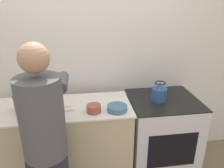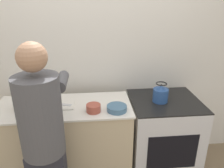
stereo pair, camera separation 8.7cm
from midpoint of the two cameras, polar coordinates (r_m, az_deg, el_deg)
The scene contains 10 objects.
wall_back at distance 2.51m, azimuth -4.99°, elevation 7.05°, with size 8.00×0.05×2.60m.
counter at distance 2.48m, azimuth -12.87°, elevation -15.34°, with size 1.36×0.59×0.93m.
oven at distance 2.64m, azimuth 11.62°, elevation -12.86°, with size 0.73×0.67×0.91m.
person at distance 1.85m, azimuth -18.37°, elevation -13.43°, with size 0.38×0.62×1.66m.
cutting_board at distance 2.23m, azimuth -15.37°, elevation -5.80°, with size 0.33×0.19×0.02m.
knife at distance 2.23m, azimuth -15.10°, elevation -5.35°, with size 0.26×0.11×0.01m.
kettle at distance 2.34m, azimuth 11.22°, elevation -2.30°, with size 0.16×0.16×0.21m.
bowl_prep at distance 2.09m, azimuth 0.14°, elevation -6.32°, with size 0.19×0.19×0.05m.
bowl_mixing at distance 2.07m, azimuth -5.99°, elevation -6.40°, with size 0.14×0.14×0.07m.
canister_jar at distance 2.25m, azimuth -23.39°, elevation -4.60°, with size 0.16×0.16×0.16m.
Camera 1 is at (-0.17, -1.68, 1.94)m, focal length 35.00 mm.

